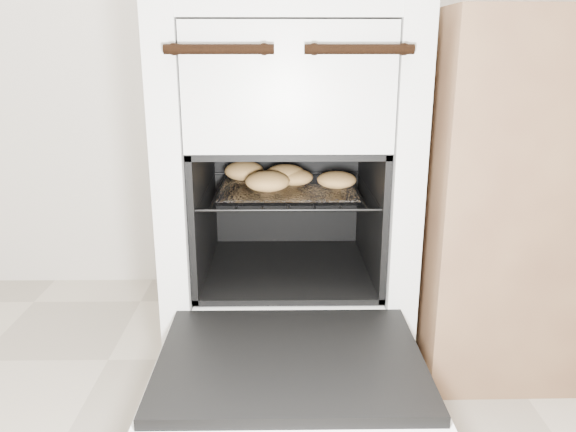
{
  "coord_description": "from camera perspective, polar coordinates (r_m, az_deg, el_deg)",
  "views": [
    {
      "loc": [
        0.11,
        -0.23,
        0.76
      ],
      "look_at": [
        0.13,
        1.04,
        0.38
      ],
      "focal_mm": 35.0,
      "sensor_mm": 36.0,
      "label": 1
    }
  ],
  "objects": [
    {
      "name": "oven_rack",
      "position": [
        1.39,
        -0.04,
        2.74
      ],
      "size": [
        0.41,
        0.4,
        0.01
      ],
      "color": "black",
      "rests_on": "stove"
    },
    {
      "name": "baked_rolls",
      "position": [
        1.38,
        -0.75,
        4.0
      ],
      "size": [
        0.34,
        0.24,
        0.05
      ],
      "color": "#B78649",
      "rests_on": "foil_sheet"
    },
    {
      "name": "oven_door",
      "position": [
        1.09,
        0.26,
        -14.78
      ],
      "size": [
        0.51,
        0.4,
        0.04
      ],
      "color": "black",
      "rests_on": "stove"
    },
    {
      "name": "foil_sheet",
      "position": [
        1.37,
        -0.03,
        2.78
      ],
      "size": [
        0.32,
        0.28,
        0.01
      ],
      "primitive_type": "cube",
      "color": "white",
      "rests_on": "oven_rack"
    },
    {
      "name": "stove",
      "position": [
        1.45,
        -0.08,
        3.35
      ],
      "size": [
        0.57,
        0.63,
        0.87
      ],
      "color": "silver",
      "rests_on": "ground"
    }
  ]
}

